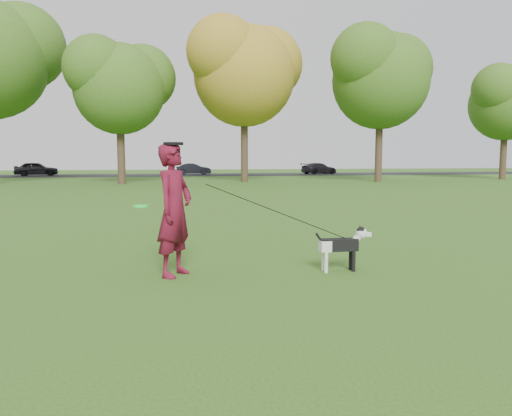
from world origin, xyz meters
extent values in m
plane|color=#285116|center=(0.00, 0.00, 0.00)|extent=(120.00, 120.00, 0.00)
cube|color=black|center=(0.00, 40.00, 0.01)|extent=(120.00, 7.00, 0.02)
imported|color=#570C21|center=(-1.29, 0.24, 0.96)|extent=(0.76, 0.83, 1.91)
cube|color=black|center=(1.13, 0.07, 0.40)|extent=(0.57, 0.18, 0.19)
cube|color=silver|center=(0.91, 0.07, 0.39)|extent=(0.16, 0.18, 0.17)
cylinder|color=silver|center=(0.91, 0.01, 0.15)|extent=(0.06, 0.06, 0.31)
cylinder|color=silver|center=(0.91, 0.13, 0.15)|extent=(0.06, 0.06, 0.31)
cylinder|color=black|center=(1.34, 0.01, 0.15)|extent=(0.06, 0.06, 0.31)
cylinder|color=black|center=(1.34, 0.13, 0.15)|extent=(0.06, 0.06, 0.31)
cylinder|color=silver|center=(1.38, 0.07, 0.45)|extent=(0.19, 0.11, 0.20)
sphere|color=silver|center=(1.48, 0.07, 0.56)|extent=(0.18, 0.18, 0.18)
sphere|color=black|center=(1.47, 0.07, 0.60)|extent=(0.13, 0.13, 0.13)
cube|color=silver|center=(1.58, 0.07, 0.55)|extent=(0.11, 0.07, 0.06)
sphere|color=black|center=(1.64, 0.07, 0.55)|extent=(0.04, 0.04, 0.04)
cone|color=black|center=(1.47, 0.02, 0.65)|extent=(0.06, 0.06, 0.07)
cone|color=black|center=(1.47, 0.12, 0.65)|extent=(0.06, 0.06, 0.07)
cylinder|color=black|center=(0.86, 0.07, 0.47)|extent=(0.20, 0.04, 0.26)
cylinder|color=black|center=(1.33, 0.07, 0.46)|extent=(0.12, 0.12, 0.02)
imported|color=black|center=(-12.43, 40.00, 0.64)|extent=(3.75, 1.82, 1.23)
imported|color=black|center=(1.37, 40.00, 0.55)|extent=(3.25, 1.18, 1.07)
imported|color=black|center=(13.61, 40.00, 0.56)|extent=(3.99, 2.63, 1.07)
cylinder|color=#20FF3E|center=(-1.75, 0.19, 1.03)|extent=(0.23, 0.23, 0.02)
cylinder|color=black|center=(-1.29, 0.24, 1.90)|extent=(0.28, 0.28, 0.04)
cylinder|color=#38281C|center=(-4.00, 25.50, 2.10)|extent=(0.48, 0.48, 4.20)
sphere|color=#426B1E|center=(-4.00, 25.50, 6.44)|extent=(5.60, 5.60, 5.60)
cylinder|color=#38281C|center=(4.00, 26.50, 2.52)|extent=(0.48, 0.48, 5.04)
sphere|color=#A58426|center=(4.00, 26.50, 7.73)|extent=(6.72, 6.72, 6.72)
cylinder|color=#38281C|center=(13.00, 25.00, 2.42)|extent=(0.48, 0.48, 4.83)
sphere|color=#426B1E|center=(13.00, 25.00, 7.41)|extent=(6.44, 6.44, 6.44)
cylinder|color=#38281C|center=(24.00, 27.00, 1.99)|extent=(0.48, 0.48, 3.99)
sphere|color=#426B1E|center=(24.00, 27.00, 6.12)|extent=(5.32, 5.32, 5.32)
camera|label=1|loc=(-1.45, -6.95, 1.72)|focal=35.00mm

